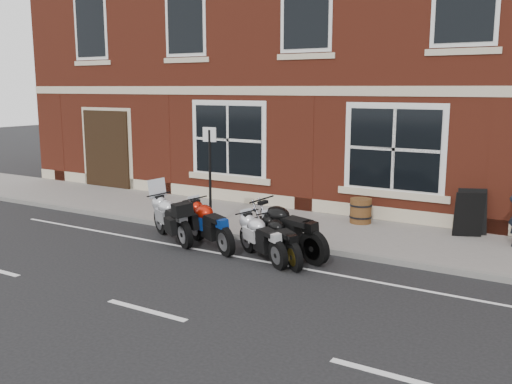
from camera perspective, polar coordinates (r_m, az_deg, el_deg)
ground at (r=11.66m, az=-0.90°, el=-7.00°), size 80.00×80.00×0.00m
sidewalk at (r=14.17m, az=5.61°, el=-3.64°), size 30.00×3.00×0.12m
kerb at (r=12.82m, az=2.51°, el=-5.12°), size 30.00×0.16×0.12m
pub_building at (r=20.92m, az=15.35°, el=16.96°), size 24.00×12.00×12.00m
moto_touring_silver at (r=13.29m, az=-8.36°, el=-2.45°), size 1.89×1.11×1.37m
moto_sport_red at (r=12.60m, az=-4.56°, el=-3.14°), size 1.91×1.11×0.94m
moto_sport_black at (r=11.60m, az=2.63°, el=-4.59°), size 1.55×1.27×0.85m
moto_sport_silver at (r=11.68m, az=0.69°, el=-4.48°), size 1.68×1.08×0.85m
moto_naked_black at (r=11.96m, az=3.04°, el=-3.57°), size 2.25×0.88×1.05m
a_board_sign at (r=13.95m, az=20.67°, el=-1.99°), size 0.76×0.65×1.07m
barrel_planter at (r=14.59m, az=10.43°, el=-1.85°), size 0.56×0.56×0.63m
parking_sign at (r=13.69m, az=-4.63°, el=2.16°), size 0.35×0.07×2.45m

